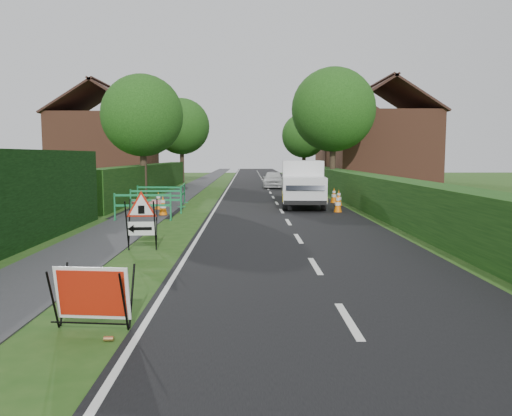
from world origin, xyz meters
name	(u,v)px	position (x,y,z in m)	size (l,w,h in m)	color
ground	(191,279)	(0.00, 0.00, 0.00)	(120.00, 120.00, 0.00)	#204614
road_surface	(264,182)	(2.50, 35.00, 0.00)	(6.00, 90.00, 0.02)	black
footpath	(202,182)	(-3.00, 35.00, 0.01)	(2.00, 90.00, 0.02)	#2D2D30
hedge_west_far	(151,193)	(-5.00, 22.00, 0.00)	(1.00, 24.00, 1.80)	#14380F
hedge_east	(354,202)	(6.50, 16.00, 0.00)	(1.20, 50.00, 1.50)	#14380F
house_west	(106,148)	(-10.00, 30.00, 2.90)	(7.50, 7.40, 7.88)	brown
house_east_a	(380,148)	(11.00, 28.00, 2.90)	(7.50, 7.40, 7.88)	brown
house_east_b	(354,150)	(12.00, 42.00, 2.90)	(7.50, 7.40, 7.88)	brown
tree_nw	(142,116)	(-4.60, 18.00, 4.48)	(4.40, 4.40, 6.70)	#2D2116
tree_ne	(333,110)	(6.40, 22.00, 5.17)	(5.20, 5.20, 7.79)	#2D2116
tree_fw	(181,127)	(-4.60, 34.00, 4.83)	(4.80, 4.80, 7.24)	#2D2116
tree_fe	(304,136)	(6.40, 38.00, 4.22)	(4.20, 4.20, 6.33)	#2D2116
red_rect_sign	(92,294)	(-1.01, -2.76, 0.49)	(1.06, 0.71, 0.86)	black
triangle_sign	(140,216)	(-1.56, 2.84, 0.87)	(0.89, 0.89, 1.25)	black
works_van	(303,183)	(3.57, 13.31, 1.12)	(2.10, 4.73, 2.11)	silver
traffic_cone_0	(338,203)	(4.78, 10.97, 0.39)	(0.38, 0.38, 0.79)	black
traffic_cone_1	(339,198)	(5.28, 13.58, 0.39)	(0.38, 0.38, 0.79)	black
traffic_cone_2	(334,195)	(5.32, 15.07, 0.39)	(0.38, 0.38, 0.79)	black
traffic_cone_3	(163,206)	(-2.23, 10.07, 0.39)	(0.38, 0.38, 0.79)	black
traffic_cone_4	(158,201)	(-2.78, 12.19, 0.39)	(0.38, 0.38, 0.79)	black
ped_barrier_0	(143,203)	(-2.72, 8.69, 0.63)	(2.07, 0.44, 1.00)	#167C40
ped_barrier_1	(156,198)	(-2.64, 10.82, 0.63)	(2.08, 0.54, 1.00)	#167C40
ped_barrier_2	(159,194)	(-2.91, 13.14, 0.63)	(2.09, 0.57, 1.00)	#167C40
ped_barrier_3	(183,192)	(-2.00, 14.35, 0.63)	(0.47, 2.08, 1.00)	#167C40
redwhite_plank	(148,214)	(-2.97, 10.85, 0.00)	(1.50, 0.04, 0.25)	red
litter_can	(109,341)	(-0.68, -3.19, 0.00)	(0.07, 0.07, 0.12)	#BF7F4C
hatchback_car	(273,179)	(2.93, 26.93, 0.62)	(1.46, 3.63, 1.24)	silver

